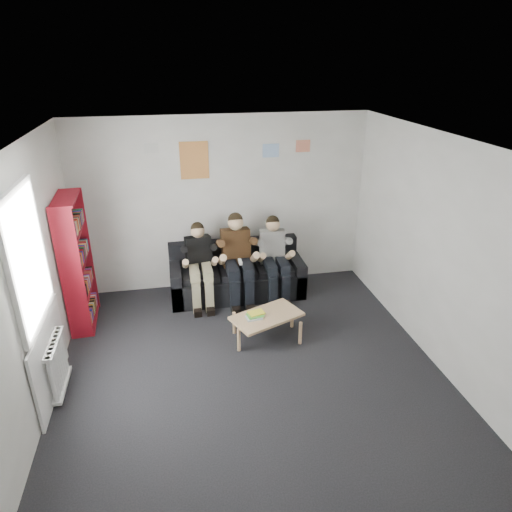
{
  "coord_description": "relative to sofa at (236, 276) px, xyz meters",
  "views": [
    {
      "loc": [
        -0.78,
        -4.24,
        3.51
      ],
      "look_at": [
        0.29,
        1.3,
        0.97
      ],
      "focal_mm": 32.0,
      "sensor_mm": 36.0,
      "label": 1
    }
  ],
  "objects": [
    {
      "name": "room_shell",
      "position": [
        -0.14,
        -2.11,
        1.07
      ],
      "size": [
        5.0,
        5.0,
        5.0
      ],
      "color": "black",
      "rests_on": "ground"
    },
    {
      "name": "sofa",
      "position": [
        0.0,
        0.0,
        0.0
      ],
      "size": [
        2.04,
        0.84,
        0.79
      ],
      "color": "black",
      "rests_on": "ground"
    },
    {
      "name": "bookshelf",
      "position": [
        -2.22,
        -0.46,
        0.63
      ],
      "size": [
        0.28,
        0.83,
        1.84
      ],
      "rotation": [
        0.0,
        0.0,
        0.05
      ],
      "color": "maroon",
      "rests_on": "ground"
    },
    {
      "name": "coffee_table",
      "position": [
        0.2,
        -1.35,
        0.03
      ],
      "size": [
        0.9,
        0.5,
        0.36
      ],
      "rotation": [
        0.0,
        0.0,
        0.4
      ],
      "color": "tan",
      "rests_on": "ground"
    },
    {
      "name": "game_cases",
      "position": [
        0.04,
        -1.36,
        0.1
      ],
      "size": [
        0.24,
        0.21,
        0.05
      ],
      "rotation": [
        0.0,
        0.0,
        0.11
      ],
      "color": "silver",
      "rests_on": "coffee_table"
    },
    {
      "name": "person_left",
      "position": [
        -0.57,
        -0.19,
        0.33
      ],
      "size": [
        0.37,
        0.8,
        1.23
      ],
      "rotation": [
        0.0,
        0.0,
        0.16
      ],
      "color": "black",
      "rests_on": "sofa"
    },
    {
      "name": "person_middle",
      "position": [
        0.0,
        -0.2,
        0.37
      ],
      "size": [
        0.43,
        0.91,
        1.34
      ],
      "rotation": [
        0.0,
        0.0,
        0.05
      ],
      "color": "#54371C",
      "rests_on": "sofa"
    },
    {
      "name": "person_right",
      "position": [
        0.57,
        -0.19,
        0.34
      ],
      "size": [
        0.39,
        0.83,
        1.25
      ],
      "rotation": [
        0.0,
        0.0,
        -0.13
      ],
      "color": "white",
      "rests_on": "sofa"
    },
    {
      "name": "radiator",
      "position": [
        -2.29,
        -1.91,
        0.07
      ],
      "size": [
        0.1,
        0.64,
        0.6
      ],
      "color": "white",
      "rests_on": "ground"
    },
    {
      "name": "window",
      "position": [
        -2.36,
        -1.91,
        0.74
      ],
      "size": [
        0.05,
        1.3,
        2.36
      ],
      "color": "white",
      "rests_on": "room_shell"
    },
    {
      "name": "poster_large",
      "position": [
        -0.54,
        0.38,
        1.77
      ],
      "size": [
        0.42,
        0.01,
        0.55
      ],
      "primitive_type": "cube",
      "color": "gold",
      "rests_on": "room_shell"
    },
    {
      "name": "poster_blue",
      "position": [
        0.61,
        0.38,
        1.87
      ],
      "size": [
        0.25,
        0.01,
        0.2
      ],
      "primitive_type": "cube",
      "color": "#428DE1",
      "rests_on": "room_shell"
    },
    {
      "name": "poster_pink",
      "position": [
        1.11,
        0.38,
        1.92
      ],
      "size": [
        0.22,
        0.01,
        0.18
      ],
      "primitive_type": "cube",
      "color": "#D8437B",
      "rests_on": "room_shell"
    },
    {
      "name": "poster_sign",
      "position": [
        -1.14,
        0.38,
        1.97
      ],
      "size": [
        0.2,
        0.01,
        0.14
      ],
      "primitive_type": "cube",
      "color": "silver",
      "rests_on": "room_shell"
    }
  ]
}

